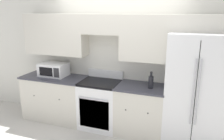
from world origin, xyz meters
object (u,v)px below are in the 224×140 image
object	(u,v)px
oven_range	(100,104)
microwave	(54,70)
refrigerator	(195,90)
bottle	(151,82)

from	to	relation	value
oven_range	microwave	size ratio (longest dim) A/B	1.99
refrigerator	microwave	distance (m)	2.74
oven_range	bottle	xyz separation A→B (m)	(0.97, -0.04, 0.58)
oven_range	refrigerator	xyz separation A→B (m)	(1.69, 0.07, 0.48)
oven_range	microwave	world-z (taller)	microwave
bottle	oven_range	bearing A→B (deg)	177.89
microwave	bottle	distance (m)	2.02
refrigerator	bottle	bearing A→B (deg)	-171.79
refrigerator	microwave	size ratio (longest dim) A/B	3.46
oven_range	microwave	bearing A→B (deg)	177.87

